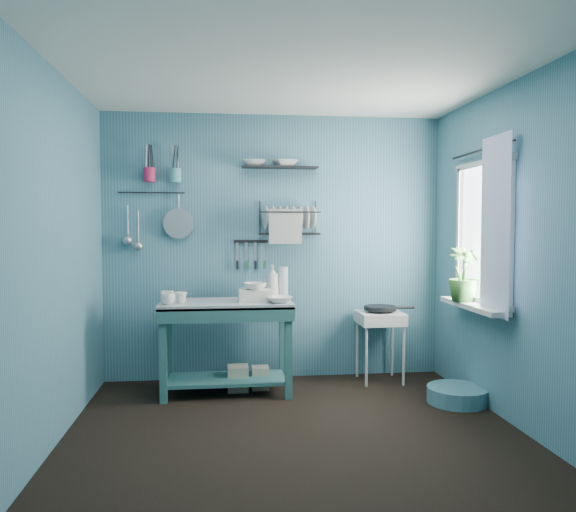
{
  "coord_description": "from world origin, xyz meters",
  "views": [
    {
      "loc": [
        -0.5,
        -3.82,
        1.45
      ],
      "look_at": [
        0.05,
        0.85,
        1.2
      ],
      "focal_mm": 35.0,
      "sensor_mm": 36.0,
      "label": 1
    }
  ],
  "objects": [
    {
      "name": "mug_mid",
      "position": [
        -0.85,
        0.97,
        0.85
      ],
      "size": [
        0.14,
        0.14,
        0.09
      ],
      "primitive_type": "imported",
      "rotation": [
        0.0,
        0.0,
        0.52
      ],
      "color": "silver",
      "rests_on": "work_counter"
    },
    {
      "name": "frying_pan",
      "position": [
        0.96,
        1.24,
        0.69
      ],
      "size": [
        0.3,
        0.3,
        0.03
      ],
      "primitive_type": "cylinder",
      "color": "black",
      "rests_on": "hotplate_stand"
    },
    {
      "name": "tub_bowl",
      "position": [
        -0.22,
        1.01,
        0.93
      ],
      "size": [
        0.2,
        0.19,
        0.06
      ],
      "primitive_type": "imported",
      "color": "silver",
      "rests_on": "wash_tub"
    },
    {
      "name": "curtain_rod",
      "position": [
        1.54,
        0.45,
        2.05
      ],
      "size": [
        0.02,
        1.05,
        0.02
      ],
      "primitive_type": "cylinder",
      "rotation": [
        1.57,
        0.0,
        0.0
      ],
      "color": "black",
      "rests_on": "wall_right"
    },
    {
      "name": "wash_tub",
      "position": [
        -0.22,
        1.01,
        0.85
      ],
      "size": [
        0.28,
        0.22,
        0.1
      ],
      "primitive_type": "cube",
      "color": "silver",
      "rests_on": "work_counter"
    },
    {
      "name": "utensil_cup_teal",
      "position": [
        -0.92,
        1.42,
        1.91
      ],
      "size": [
        0.11,
        0.11,
        0.13
      ],
      "primitive_type": "cylinder",
      "color": "teal",
      "rests_on": "wall_back"
    },
    {
      "name": "wall_right",
      "position": [
        1.6,
        0.0,
        1.25
      ],
      "size": [
        0.0,
        3.0,
        3.0
      ],
      "primitive_type": "plane",
      "rotation": [
        1.57,
        0.0,
        -1.57
      ],
      "color": "#3C6B7B",
      "rests_on": "ground"
    },
    {
      "name": "storage_tin_large",
      "position": [
        -0.37,
        1.08,
        0.11
      ],
      "size": [
        0.18,
        0.18,
        0.22
      ],
      "primitive_type": "cube",
      "color": "gray",
      "rests_on": "floor"
    },
    {
      "name": "mug_left",
      "position": [
        -0.95,
        0.87,
        0.85
      ],
      "size": [
        0.12,
        0.12,
        0.1
      ],
      "primitive_type": "imported",
      "color": "silver",
      "rests_on": "work_counter"
    },
    {
      "name": "wall_back",
      "position": [
        0.0,
        1.5,
        1.25
      ],
      "size": [
        3.2,
        0.0,
        3.2
      ],
      "primitive_type": "plane",
      "rotation": [
        1.57,
        0.0,
        0.0
      ],
      "color": "#3C6B7B",
      "rests_on": "ground"
    },
    {
      "name": "work_counter",
      "position": [
        -0.47,
        1.03,
        0.4
      ],
      "size": [
        1.17,
        0.65,
        0.8
      ],
      "primitive_type": "cube",
      "rotation": [
        0.0,
        0.0,
        -0.07
      ],
      "color": "#2D5F5E",
      "rests_on": "floor"
    },
    {
      "name": "windowsill",
      "position": [
        1.5,
        0.45,
        0.81
      ],
      "size": [
        0.16,
        0.95,
        0.04
      ],
      "primitive_type": "cube",
      "color": "silver",
      "rests_on": "wall_right"
    },
    {
      "name": "floor_basin",
      "position": [
        1.41,
        0.52,
        0.07
      ],
      "size": [
        0.49,
        0.49,
        0.13
      ],
      "primitive_type": "cylinder",
      "color": "teal",
      "rests_on": "floor"
    },
    {
      "name": "ceiling",
      "position": [
        0.0,
        0.0,
        2.5
      ],
      "size": [
        3.2,
        3.2,
        0.0
      ],
      "primitive_type": "plane",
      "rotation": [
        3.14,
        0.0,
        0.0
      ],
      "color": "silver",
      "rests_on": "ground"
    },
    {
      "name": "utensil_cup_magenta",
      "position": [
        -1.15,
        1.42,
        1.92
      ],
      "size": [
        0.11,
        0.11,
        0.13
      ],
      "primitive_type": "cylinder",
      "color": "#A91F45",
      "rests_on": "wall_back"
    },
    {
      "name": "knife_strip",
      "position": [
        -0.23,
        1.47,
        1.31
      ],
      "size": [
        0.32,
        0.03,
        0.03
      ],
      "primitive_type": "cube",
      "rotation": [
        0.0,
        0.0,
        -0.04
      ],
      "color": "black",
      "rests_on": "wall_back"
    },
    {
      "name": "colander",
      "position": [
        -0.9,
        1.45,
        1.48
      ],
      "size": [
        0.28,
        0.03,
        0.28
      ],
      "primitive_type": "cylinder",
      "rotation": [
        1.54,
        0.0,
        0.0
      ],
      "color": "#A2A3A9",
      "rests_on": "wall_back"
    },
    {
      "name": "dish_rack",
      "position": [
        0.12,
        1.37,
        1.53
      ],
      "size": [
        0.56,
        0.26,
        0.32
      ],
      "primitive_type": "cube",
      "rotation": [
        0.0,
        0.0,
        -0.03
      ],
      "color": "black",
      "rests_on": "wall_back"
    },
    {
      "name": "wall_left",
      "position": [
        -1.6,
        0.0,
        1.25
      ],
      "size": [
        0.0,
        3.0,
        3.0
      ],
      "primitive_type": "plane",
      "rotation": [
        1.57,
        0.0,
        1.57
      ],
      "color": "#3C6B7B",
      "rests_on": "ground"
    },
    {
      "name": "floor",
      "position": [
        0.0,
        0.0,
        0.0
      ],
      "size": [
        3.2,
        3.2,
        0.0
      ],
      "primitive_type": "plane",
      "color": "black",
      "rests_on": "ground"
    },
    {
      "name": "shelf_bowl_right",
      "position": [
        0.09,
        1.4,
        2.03
      ],
      "size": [
        0.27,
        0.27,
        0.06
      ],
      "primitive_type": "imported",
      "rotation": [
        0.0,
        0.0,
        0.16
      ],
      "color": "silver",
      "rests_on": "upper_shelf"
    },
    {
      "name": "mug_right",
      "position": [
        -0.97,
        1.03,
        0.85
      ],
      "size": [
        0.17,
        0.17,
        0.1
      ],
      "primitive_type": "imported",
      "rotation": [
        0.0,
        0.0,
        1.05
      ],
      "color": "silver",
      "rests_on": "work_counter"
    },
    {
      "name": "window_glass",
      "position": [
        1.59,
        0.45,
        1.4
      ],
      "size": [
        0.0,
        1.1,
        1.1
      ],
      "primitive_type": "plane",
      "rotation": [
        1.57,
        0.0,
        1.57
      ],
      "color": "white",
      "rests_on": "wall_right"
    },
    {
      "name": "curtain",
      "position": [
        1.52,
        0.15,
        1.45
      ],
      "size": [
        0.0,
        1.35,
        1.35
      ],
      "primitive_type": "plane",
      "rotation": [
        1.57,
        0.0,
        1.57
      ],
      "color": "white",
      "rests_on": "wall_right"
    },
    {
      "name": "upper_shelf",
      "position": [
        0.04,
        1.4,
        2.0
      ],
      "size": [
        0.7,
        0.2,
        0.02
      ],
      "primitive_type": "cube",
      "rotation": [
        0.0,
        0.0,
        0.03
      ],
      "color": "black",
      "rests_on": "wall_back"
    },
    {
      "name": "potted_plant",
      "position": [
        1.47,
        0.58,
        1.06
      ],
      "size": [
        0.3,
        0.3,
        0.45
      ],
      "primitive_type": "imported",
      "rotation": [
        0.0,
        0.0,
        0.21
      ],
      "color": "#32692A",
      "rests_on": "windowsill"
    },
    {
      "name": "water_bottle",
      "position": [
        0.05,
        1.25,
        0.94
      ],
      "size": [
        0.09,
        0.09,
        0.28
      ],
      "primitive_type": "cylinder",
      "color": "silver",
      "rests_on": "work_counter"
    },
    {
      "name": "ladle_outer",
      "position": [
        -1.36,
        1.46,
        1.49
      ],
      "size": [
        0.01,
        0.01,
        0.3
      ],
      "primitive_type": "cylinder",
      "color": "#A2A3A9",
      "rests_on": "wall_back"
    },
    {
      "name": "ladle_inner",
      "position": [
        -1.26,
        1.46,
        1.44
      ],
      "size": [
        0.01,
        0.01,
        0.3
      ],
      "primitive_type": "cylinder",
      "color": "#A2A3A9",
      "rests_on": "wall_back"
    },
    {
      "name": "soap_bottle",
      "position": [
        -0.05,
        1.23,
        0.95
      ],
      "size": [
        0.12,
        0.12,
        0.3
      ],
      "primitive_type": "imported",
      "color": "silver",
      "rests_on": "work_counter"
    },
    {
      "name": "shelf_bowl_left",
      "position": [
        -0.2,
        1.4,
        2.01
      ],
      "size": [
        0.25,
        0.25,
        0.05
      ],
      "primitive_type": "imported",
      "rotation": [
        0.0,
        0.0,
        -0.14
      ],
      "color": "silver",
      "rests_on": "upper_shelf"
    },
    {
      "name": "wall_front",
      "position": [
        0.0,
        -1.5,
        1.25
      ],
      "size": [
        3.2,
        0.0,
        3.2
      ],
      "primitive_type": "plane",
      "rotation": [
        -1.57,
        0.0,
        0.0
      ],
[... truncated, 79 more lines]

